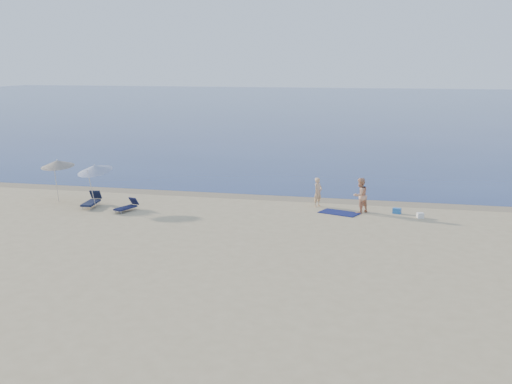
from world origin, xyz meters
The scene contains 12 objects.
ground centered at (0.00, 0.00, 0.00)m, with size 160.00×160.00×0.00m, color tan.
sea centered at (0.00, 100.00, 0.00)m, with size 240.00×160.00×0.01m, color #0D1E51.
wet_sand_strip centered at (0.00, 19.40, 0.00)m, with size 240.00×1.60×0.00m, color #847254.
person_left centered at (1.99, 17.68, 0.80)m, with size 0.58×0.38×1.60m, color tan.
person_right centered at (4.35, 16.72, 0.93)m, with size 0.90×0.70×1.86m, color tan.
beach_towel centered at (3.31, 16.39, 0.02)m, with size 2.01×1.12×0.03m, color #0E1346.
white_bag centered at (7.42, 16.25, 0.14)m, with size 0.32×0.27×0.27m, color white.
blue_cooler centered at (6.24, 16.98, 0.14)m, with size 0.40×0.29×0.29m, color blue.
umbrella_near centered at (-9.77, 14.86, 2.12)m, with size 2.48×2.49×2.52m.
umbrella_far centered at (-12.46, 15.66, 2.17)m, with size 2.12×2.15×2.50m.
lounger_left centered at (-10.05, 14.84, 0.29)m, with size 0.80×1.85×0.79m.
lounger_right centered at (-7.71, 14.28, 0.24)m, with size 0.93×1.57×0.66m.
Camera 1 is at (6.54, -16.38, 7.77)m, focal length 45.00 mm.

